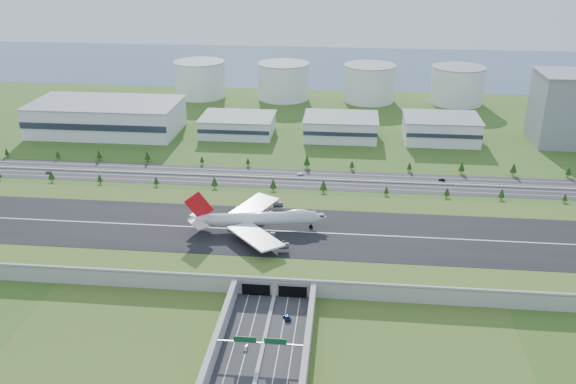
# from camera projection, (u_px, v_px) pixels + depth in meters

# --- Properties ---
(ground) EXTENTS (1200.00, 1200.00, 0.00)m
(ground) POSITION_uv_depth(u_px,v_px,m) (286.00, 245.00, 327.95)
(ground) COLOR #2E5C1C
(ground) RESTS_ON ground
(airfield_deck) EXTENTS (520.00, 100.00, 9.20)m
(airfield_deck) POSITION_uv_depth(u_px,v_px,m) (286.00, 238.00, 326.24)
(airfield_deck) COLOR #989892
(airfield_deck) RESTS_ON ground
(underpass_road) EXTENTS (38.80, 120.40, 8.00)m
(underpass_road) POSITION_uv_depth(u_px,v_px,m) (259.00, 358.00, 235.71)
(underpass_road) COLOR #28282B
(underpass_road) RESTS_ON ground
(sign_gantry_near) EXTENTS (38.70, 0.70, 9.80)m
(sign_gantry_near) POSITION_uv_depth(u_px,v_px,m) (260.00, 344.00, 238.32)
(sign_gantry_near) COLOR gray
(sign_gantry_near) RESTS_ON ground
(north_expressway) EXTENTS (560.00, 36.00, 0.12)m
(north_expressway) POSITION_uv_depth(u_px,v_px,m) (300.00, 179.00, 414.77)
(north_expressway) COLOR #28282B
(north_expressway) RESTS_ON ground
(tree_row) EXTENTS (506.48, 48.67, 8.35)m
(tree_row) POSITION_uv_depth(u_px,v_px,m) (328.00, 174.00, 411.21)
(tree_row) COLOR #3D2819
(tree_row) RESTS_ON ground
(hangar_west) EXTENTS (120.00, 60.00, 25.00)m
(hangar_west) POSITION_uv_depth(u_px,v_px,m) (107.00, 117.00, 508.05)
(hangar_west) COLOR silver
(hangar_west) RESTS_ON ground
(hangar_mid_a) EXTENTS (58.00, 42.00, 15.00)m
(hangar_mid_a) POSITION_uv_depth(u_px,v_px,m) (238.00, 125.00, 504.30)
(hangar_mid_a) COLOR silver
(hangar_mid_a) RESTS_ON ground
(hangar_mid_b) EXTENTS (58.00, 42.00, 17.00)m
(hangar_mid_b) POSITION_uv_depth(u_px,v_px,m) (341.00, 127.00, 495.95)
(hangar_mid_b) COLOR silver
(hangar_mid_b) RESTS_ON ground
(hangar_mid_c) EXTENTS (58.00, 42.00, 19.00)m
(hangar_mid_c) POSITION_uv_depth(u_px,v_px,m) (441.00, 129.00, 488.07)
(hangar_mid_c) COLOR silver
(hangar_mid_c) RESTS_ON ground
(office_tower) EXTENTS (46.00, 46.00, 55.00)m
(office_tower) POSITION_uv_depth(u_px,v_px,m) (566.00, 109.00, 476.65)
(office_tower) COLOR gray
(office_tower) RESTS_ON ground
(fuel_tank_a) EXTENTS (50.00, 50.00, 35.00)m
(fuel_tank_a) POSITION_uv_depth(u_px,v_px,m) (200.00, 79.00, 615.67)
(fuel_tank_a) COLOR silver
(fuel_tank_a) RESTS_ON ground
(fuel_tank_b) EXTENTS (50.00, 50.00, 35.00)m
(fuel_tank_b) POSITION_uv_depth(u_px,v_px,m) (284.00, 81.00, 607.71)
(fuel_tank_b) COLOR silver
(fuel_tank_b) RESTS_ON ground
(fuel_tank_c) EXTENTS (50.00, 50.00, 35.00)m
(fuel_tank_c) POSITION_uv_depth(u_px,v_px,m) (369.00, 83.00, 599.76)
(fuel_tank_c) COLOR silver
(fuel_tank_c) RESTS_ON ground
(fuel_tank_d) EXTENTS (50.00, 50.00, 35.00)m
(fuel_tank_d) POSITION_uv_depth(u_px,v_px,m) (457.00, 85.00, 591.80)
(fuel_tank_d) COLOR silver
(fuel_tank_d) RESTS_ON ground
(bay_water) EXTENTS (1200.00, 260.00, 0.06)m
(bay_water) POSITION_uv_depth(u_px,v_px,m) (326.00, 65.00, 766.74)
(bay_water) COLOR #3B5571
(bay_water) RESTS_ON ground
(boeing_747) EXTENTS (75.30, 70.61, 23.42)m
(boeing_747) POSITION_uv_depth(u_px,v_px,m) (258.00, 219.00, 324.22)
(boeing_747) COLOR silver
(boeing_747) RESTS_ON airfield_deck
(car_0) EXTENTS (1.59, 3.87, 1.31)m
(car_0) POSITION_uv_depth(u_px,v_px,m) (246.00, 348.00, 245.49)
(car_0) COLOR silver
(car_0) RESTS_ON ground
(car_2) EXTENTS (4.60, 6.18, 1.56)m
(car_2) POSITION_uv_depth(u_px,v_px,m) (287.00, 317.00, 264.92)
(car_2) COLOR #0D1C42
(car_2) RESTS_ON ground
(car_4) EXTENTS (4.32, 1.94, 1.44)m
(car_4) POSITION_uv_depth(u_px,v_px,m) (49.00, 172.00, 424.43)
(car_4) COLOR slate
(car_4) RESTS_ON ground
(car_5) EXTENTS (4.52, 1.85, 1.46)m
(car_5) POSITION_uv_depth(u_px,v_px,m) (442.00, 180.00, 411.49)
(car_5) COLOR black
(car_5) RESTS_ON ground
(car_7) EXTENTS (5.34, 3.10, 1.45)m
(car_7) POSITION_uv_depth(u_px,v_px,m) (300.00, 174.00, 421.31)
(car_7) COLOR silver
(car_7) RESTS_ON ground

